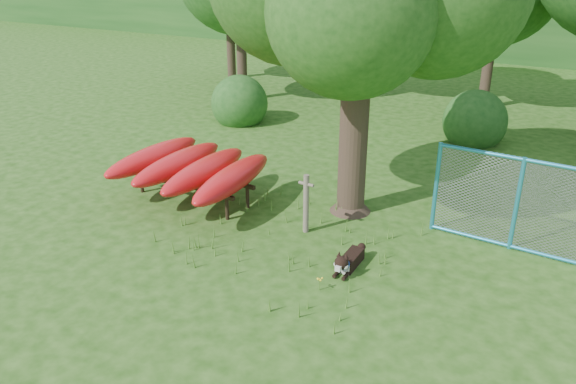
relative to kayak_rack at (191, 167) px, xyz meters
The scene contains 8 objects.
ground 3.24m from the kayak_rack, 36.07° to the right, with size 80.00×80.00×0.00m, color #1D460E.
wooden_post 2.89m from the kayak_rack, ahead, with size 0.33×0.12×1.20m.
kayak_rack is the anchor object (origin of this frame).
husky_dog 4.35m from the kayak_rack, 14.73° to the right, with size 0.26×1.05×0.47m.
fence_section 6.58m from the kayak_rack, ahead, with size 3.06×0.31×2.98m.
wildflower_clump 4.48m from the kayak_rack, 25.46° to the right, with size 0.11×0.10×0.23m.
shrub_left 6.20m from the kayak_rack, 113.50° to the left, with size 1.80×1.80×1.80m, color #1C4C18.
shrub_mid 8.50m from the kayak_rack, 57.54° to the left, with size 1.80×1.80×1.80m, color #1C4C18.
Camera 1 is at (4.73, -7.10, 5.09)m, focal length 35.00 mm.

